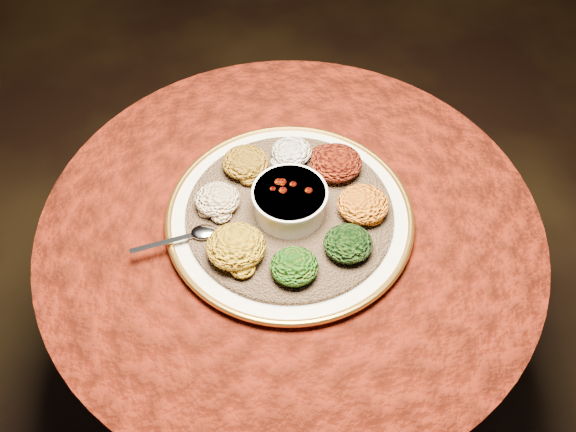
{
  "coord_description": "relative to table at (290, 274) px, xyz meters",
  "views": [
    {
      "loc": [
        -0.06,
        -0.72,
        1.71
      ],
      "look_at": [
        -0.0,
        -0.0,
        0.76
      ],
      "focal_mm": 40.0,
      "sensor_mm": 36.0,
      "label": 1
    }
  ],
  "objects": [
    {
      "name": "injera",
      "position": [
        -0.0,
        0.01,
        0.2
      ],
      "size": [
        0.49,
        0.49,
        0.01
      ],
      "primitive_type": "cylinder",
      "rotation": [
        0.0,
        0.0,
        -0.3
      ],
      "color": "brown",
      "rests_on": "platter"
    },
    {
      "name": "portion_mixveg",
      "position": [
        -0.0,
        -0.13,
        0.23
      ],
      "size": [
        0.08,
        0.08,
        0.04
      ],
      "primitive_type": "ellipsoid",
      "color": "#963A09",
      "rests_on": "injera"
    },
    {
      "name": "portion_ayib",
      "position": [
        0.01,
        0.14,
        0.23
      ],
      "size": [
        0.08,
        0.08,
        0.04
      ],
      "primitive_type": "ellipsoid",
      "color": "silver",
      "rests_on": "injera"
    },
    {
      "name": "portion_kitfo",
      "position": [
        0.1,
        0.1,
        0.23
      ],
      "size": [
        0.1,
        0.1,
        0.05
      ],
      "primitive_type": "ellipsoid",
      "color": "black",
      "rests_on": "injera"
    },
    {
      "name": "table",
      "position": [
        0.0,
        0.0,
        0.0
      ],
      "size": [
        0.96,
        0.96,
        0.73
      ],
      "color": "black",
      "rests_on": "ground"
    },
    {
      "name": "portion_gomen",
      "position": [
        0.1,
        -0.09,
        0.23
      ],
      "size": [
        0.09,
        0.08,
        0.04
      ],
      "primitive_type": "ellipsoid",
      "color": "black",
      "rests_on": "injera"
    },
    {
      "name": "portion_kik",
      "position": [
        -0.1,
        -0.08,
        0.23
      ],
      "size": [
        0.11,
        0.1,
        0.05
      ],
      "primitive_type": "ellipsoid",
      "color": "#BD8C10",
      "rests_on": "injera"
    },
    {
      "name": "spoon",
      "position": [
        -0.17,
        -0.04,
        0.21
      ],
      "size": [
        0.16,
        0.06,
        0.01
      ],
      "rotation": [
        0.0,
        0.0,
        -2.89
      ],
      "color": "silver",
      "rests_on": "injera"
    },
    {
      "name": "platter",
      "position": [
        -0.0,
        0.01,
        0.19
      ],
      "size": [
        0.49,
        0.49,
        0.02
      ],
      "rotation": [
        0.0,
        0.0,
        -0.09
      ],
      "color": "silver",
      "rests_on": "table"
    },
    {
      "name": "portion_tikil",
      "position": [
        0.13,
        -0.0,
        0.23
      ],
      "size": [
        0.1,
        0.09,
        0.05
      ],
      "primitive_type": "ellipsoid",
      "color": "orange",
      "rests_on": "injera"
    },
    {
      "name": "portion_shiro",
      "position": [
        -0.08,
        0.12,
        0.23
      ],
      "size": [
        0.09,
        0.09,
        0.04
      ],
      "primitive_type": "ellipsoid",
      "color": "brown",
      "rests_on": "injera"
    },
    {
      "name": "stew_bowl",
      "position": [
        -0.0,
        0.01,
        0.24
      ],
      "size": [
        0.14,
        0.14,
        0.06
      ],
      "color": "silver",
      "rests_on": "injera"
    },
    {
      "name": "portion_timatim",
      "position": [
        -0.13,
        0.03,
        0.23
      ],
      "size": [
        0.08,
        0.08,
        0.04
      ],
      "primitive_type": "ellipsoid",
      "color": "maroon",
      "rests_on": "injera"
    }
  ]
}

